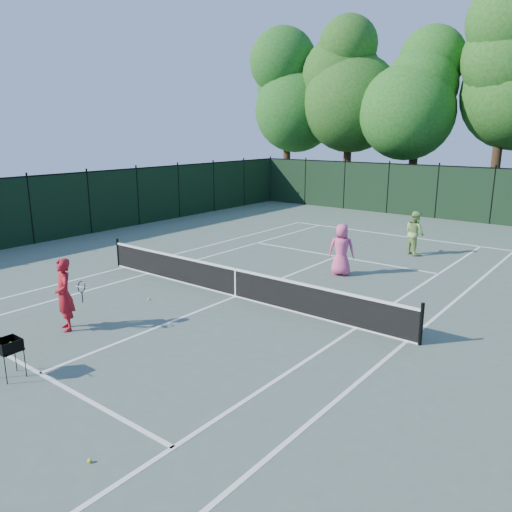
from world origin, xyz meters
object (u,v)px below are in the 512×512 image
Objects in this scene: coach at (64,295)px; player_green at (415,233)px; player_pink at (341,250)px; loose_ball_near_cart at (90,461)px; ball_hopper at (8,346)px; loose_ball_midcourt at (149,299)px.

coach is 1.04× the size of player_green.
player_pink reaches higher than loose_ball_near_cart.
player_pink is (3.11, 8.82, -0.02)m from coach.
ball_hopper is 12.55× the size of loose_ball_midcourt.
player_pink is at bearing 61.61° from loose_ball_midcourt.
loose_ball_midcourt is (-0.14, 2.81, -0.91)m from coach.
player_green is 15.75m from ball_hopper.
loose_ball_midcourt is at bearing 36.62° from player_pink.
loose_ball_near_cart is at bearing -7.81° from coach.
ball_hopper is at bearing -72.47° from loose_ball_midcourt.
ball_hopper is (-1.68, -10.98, -0.20)m from player_pink.
loose_ball_near_cart is (1.99, -11.59, -0.89)m from player_pink.
loose_ball_near_cart is at bearing 74.75° from player_pink.
ball_hopper is at bearing 56.31° from player_pink.
coach is 1.02× the size of player_pink.
loose_ball_midcourt is at bearing 98.82° from ball_hopper.
player_pink is 27.10× the size of loose_ball_midcourt.
player_green is (0.90, 4.56, -0.02)m from player_pink.
coach is 13.96m from player_green.
ball_hopper is 5.25m from loose_ball_midcourt.
player_green is 11.38m from loose_ball_midcourt.
coach is 2.21× the size of ball_hopper.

